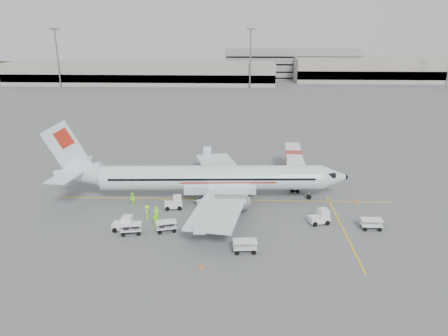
# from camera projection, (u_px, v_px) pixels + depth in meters

# --- Properties ---
(ground) EXTENTS (360.00, 360.00, 0.00)m
(ground) POSITION_uv_depth(u_px,v_px,m) (223.00, 200.00, 58.01)
(ground) COLOR #56595B
(stripe_lead) EXTENTS (44.00, 0.20, 0.01)m
(stripe_lead) POSITION_uv_depth(u_px,v_px,m) (223.00, 200.00, 58.01)
(stripe_lead) COLOR yellow
(stripe_lead) RESTS_ON ground
(stripe_cross) EXTENTS (0.20, 20.00, 0.01)m
(stripe_cross) POSITION_uv_depth(u_px,v_px,m) (342.00, 228.00, 49.81)
(stripe_cross) COLOR yellow
(stripe_cross) RESTS_ON ground
(terminal_west) EXTENTS (110.00, 22.00, 9.00)m
(terminal_west) POSITION_uv_depth(u_px,v_px,m) (142.00, 73.00, 182.14)
(terminal_west) COLOR gray
(terminal_west) RESTS_ON ground
(terminal_east) EXTENTS (90.00, 26.00, 10.00)m
(terminal_east) POSITION_uv_depth(u_px,v_px,m) (397.00, 70.00, 191.71)
(terminal_east) COLOR gray
(terminal_east) RESTS_ON ground
(parking_garage) EXTENTS (62.00, 24.00, 14.00)m
(parking_garage) POSITION_uv_depth(u_px,v_px,m) (291.00, 62.00, 207.26)
(parking_garage) COLOR slate
(parking_garage) RESTS_ON ground
(treeline) EXTENTS (300.00, 3.00, 6.00)m
(treeline) POSITION_uv_depth(u_px,v_px,m) (239.00, 68.00, 223.80)
(treeline) COLOR black
(treeline) RESTS_ON ground
(mast_west) EXTENTS (3.20, 1.20, 22.00)m
(mast_west) POSITION_uv_depth(u_px,v_px,m) (58.00, 58.00, 170.00)
(mast_west) COLOR slate
(mast_west) RESTS_ON ground
(mast_center) EXTENTS (3.20, 1.20, 22.00)m
(mast_center) POSITION_uv_depth(u_px,v_px,m) (250.00, 59.00, 166.88)
(mast_center) COLOR slate
(mast_center) RESTS_ON ground
(aircraft) EXTENTS (39.65, 31.86, 10.51)m
(aircraft) POSITION_uv_depth(u_px,v_px,m) (212.00, 162.00, 56.49)
(aircraft) COLOR white
(aircraft) RESTS_ON ground
(jet_bridge) EXTENTS (3.94, 16.23, 4.22)m
(jet_bridge) POSITION_uv_depth(u_px,v_px,m) (293.00, 166.00, 65.49)
(jet_bridge) COLOR silver
(jet_bridge) RESTS_ON ground
(belt_loader) EXTENTS (5.35, 2.74, 2.76)m
(belt_loader) POSITION_uv_depth(u_px,v_px,m) (213.00, 195.00, 55.74)
(belt_loader) COLOR silver
(belt_loader) RESTS_ON ground
(tug_fore) EXTENTS (2.56, 1.91, 1.76)m
(tug_fore) POSITION_uv_depth(u_px,v_px,m) (319.00, 217.00, 50.60)
(tug_fore) COLOR silver
(tug_fore) RESTS_ON ground
(tug_mid) EXTENTS (2.37, 1.56, 1.71)m
(tug_mid) POSITION_uv_depth(u_px,v_px,m) (173.00, 202.00, 54.86)
(tug_mid) COLOR silver
(tug_mid) RESTS_ON ground
(tug_aft) EXTENTS (2.38, 1.49, 1.76)m
(tug_aft) POSITION_uv_depth(u_px,v_px,m) (123.00, 223.00, 48.85)
(tug_aft) COLOR silver
(tug_aft) RESTS_ON ground
(cart_loaded_a) EXTENTS (2.60, 1.98, 1.20)m
(cart_loaded_a) POSITION_uv_depth(u_px,v_px,m) (166.00, 226.00, 48.73)
(cart_loaded_a) COLOR silver
(cart_loaded_a) RESTS_ON ground
(cart_loaded_b) EXTENTS (2.58, 1.80, 1.23)m
(cart_loaded_b) POSITION_uv_depth(u_px,v_px,m) (131.00, 229.00, 48.12)
(cart_loaded_b) COLOR silver
(cart_loaded_b) RESTS_ON ground
(cart_empty_a) EXTENTS (2.56, 1.67, 1.27)m
(cart_empty_a) POSITION_uv_depth(u_px,v_px,m) (245.00, 246.00, 44.17)
(cart_empty_a) COLOR silver
(cart_empty_a) RESTS_ON ground
(cart_empty_b) EXTENTS (2.34, 1.40, 1.22)m
(cart_empty_b) POSITION_uv_depth(u_px,v_px,m) (371.00, 224.00, 49.29)
(cart_empty_b) COLOR silver
(cart_empty_b) RESTS_ON ground
(cone_nose) EXTENTS (0.38, 0.38, 0.61)m
(cone_nose) POSITION_uv_depth(u_px,v_px,m) (356.00, 200.00, 57.06)
(cone_nose) COLOR orange
(cone_nose) RESTS_ON ground
(cone_port) EXTENTS (0.35, 0.35, 0.57)m
(cone_port) POSITION_uv_depth(u_px,v_px,m) (242.00, 167.00, 70.84)
(cone_port) COLOR orange
(cone_port) RESTS_ON ground
(cone_stbd) EXTENTS (0.33, 0.33, 0.53)m
(cone_stbd) POSITION_uv_depth(u_px,v_px,m) (201.00, 266.00, 41.24)
(cone_stbd) COLOR orange
(cone_stbd) RESTS_ON ground
(crew_a) EXTENTS (0.74, 0.60, 1.77)m
(crew_a) POSITION_uv_depth(u_px,v_px,m) (157.00, 213.00, 51.49)
(crew_a) COLOR #8BF623
(crew_a) RESTS_ON ground
(crew_b) EXTENTS (1.09, 1.08, 1.77)m
(crew_b) POSITION_uv_depth(u_px,v_px,m) (132.00, 199.00, 55.70)
(crew_b) COLOR #8BF623
(crew_b) RESTS_ON ground
(crew_c) EXTENTS (0.91, 1.29, 1.81)m
(crew_c) POSITION_uv_depth(u_px,v_px,m) (147.00, 213.00, 51.68)
(crew_c) COLOR #8BF623
(crew_c) RESTS_ON ground
(crew_d) EXTENTS (1.09, 0.59, 1.76)m
(crew_d) POSITION_uv_depth(u_px,v_px,m) (156.00, 220.00, 49.69)
(crew_d) COLOR #8BF623
(crew_d) RESTS_ON ground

